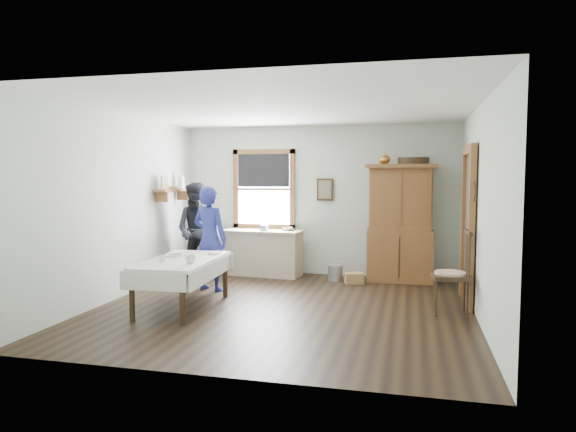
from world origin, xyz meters
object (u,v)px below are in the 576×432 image
at_px(work_counter, 263,253).
at_px(figure_dark, 198,234).
at_px(china_hutch, 400,223).
at_px(wicker_basket, 354,278).
at_px(spindle_chair, 451,272).
at_px(dining_table, 183,284).
at_px(woman_blue, 210,242).
at_px(pail, 335,273).

xyz_separation_m(work_counter, figure_dark, (-1.00, -0.56, 0.37)).
bearing_deg(work_counter, figure_dark, -146.00).
relative_size(work_counter, china_hutch, 0.72).
bearing_deg(wicker_basket, spindle_chair, -48.75).
xyz_separation_m(china_hutch, dining_table, (-2.82, -2.52, -0.66)).
distance_m(china_hutch, woman_blue, 3.21).
bearing_deg(china_hutch, spindle_chair, -72.88).
relative_size(work_counter, wicker_basket, 4.78).
height_order(work_counter, china_hutch, china_hutch).
distance_m(spindle_chair, pail, 2.55).
relative_size(wicker_basket, woman_blue, 0.20).
xyz_separation_m(china_hutch, figure_dark, (-3.42, -0.59, -0.22)).
relative_size(china_hutch, dining_table, 1.18).
relative_size(pail, woman_blue, 0.18).
bearing_deg(china_hutch, wicker_basket, -155.64).
height_order(spindle_chair, figure_dark, figure_dark).
xyz_separation_m(work_counter, china_hutch, (2.42, 0.03, 0.58)).
bearing_deg(figure_dark, wicker_basket, 3.26).
bearing_deg(pail, work_counter, 172.36).
bearing_deg(pail, china_hutch, 11.19).
xyz_separation_m(woman_blue, figure_dark, (-0.55, 0.82, 0.02)).
bearing_deg(figure_dark, dining_table, -74.26).
bearing_deg(china_hutch, figure_dark, -172.31).
bearing_deg(wicker_basket, dining_table, -134.20).
relative_size(china_hutch, wicker_basket, 6.63).
xyz_separation_m(china_hutch, pail, (-1.07, -0.21, -0.86)).
height_order(spindle_chair, pail, spindle_chair).
relative_size(dining_table, figure_dark, 1.08).
distance_m(pail, wicker_basket, 0.37).
distance_m(dining_table, figure_dark, 2.06).
distance_m(work_counter, woman_blue, 1.49).
bearing_deg(spindle_chair, work_counter, 142.95).
height_order(work_counter, wicker_basket, work_counter).
distance_m(work_counter, pail, 1.39).
relative_size(dining_table, woman_blue, 1.11).
bearing_deg(work_counter, pail, -3.05).
height_order(dining_table, figure_dark, figure_dark).
relative_size(spindle_chair, pail, 4.07).
xyz_separation_m(work_counter, wicker_basket, (1.69, -0.34, -0.32)).
bearing_deg(woman_blue, figure_dark, -40.75).
distance_m(dining_table, spindle_chair, 3.57).
bearing_deg(china_hutch, work_counter, 178.56).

